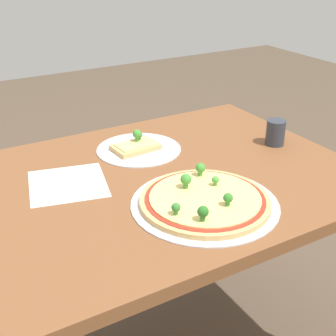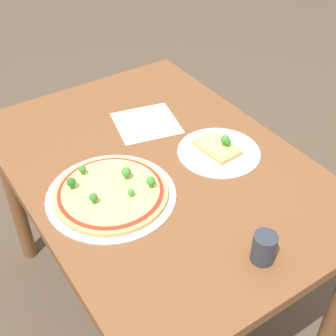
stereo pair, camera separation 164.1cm
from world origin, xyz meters
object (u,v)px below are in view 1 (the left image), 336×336
(dining_table, at_px, (151,207))
(pizza_tray_slice, at_px, (137,147))
(pizza_tray_whole, at_px, (205,200))
(drinking_cup, at_px, (275,133))

(dining_table, bearing_deg, pizza_tray_slice, -106.00)
(pizza_tray_slice, bearing_deg, pizza_tray_whole, 89.09)
(pizza_tray_whole, bearing_deg, dining_table, -75.68)
(pizza_tray_slice, bearing_deg, drinking_cup, 155.74)
(pizza_tray_whole, bearing_deg, pizza_tray_slice, -90.91)
(dining_table, distance_m, pizza_tray_whole, 0.23)
(dining_table, height_order, pizza_tray_whole, pizza_tray_whole)
(pizza_tray_whole, distance_m, drinking_cup, 0.48)
(dining_table, height_order, pizza_tray_slice, pizza_tray_slice)
(pizza_tray_whole, height_order, pizza_tray_slice, same)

